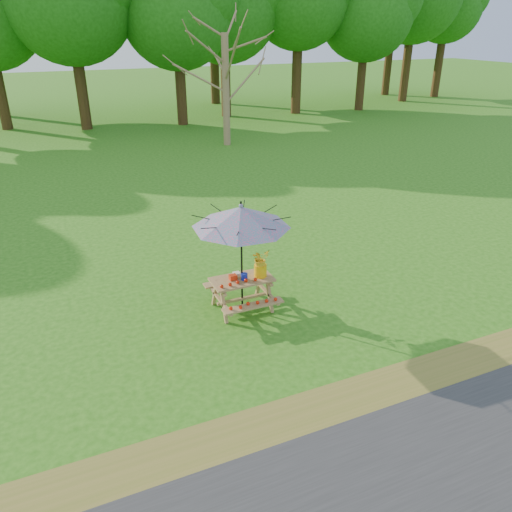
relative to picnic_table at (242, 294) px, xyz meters
name	(u,v)px	position (x,y,z in m)	size (l,w,h in m)	color
ground	(341,300)	(1.99, -0.50, -0.33)	(120.00, 120.00, 0.00)	#266613
drygrass_strip	(436,380)	(1.99, -3.30, -0.32)	(120.00, 1.20, 0.01)	olive
picnic_table	(242,294)	(0.00, 0.00, 0.00)	(1.20, 1.32, 0.67)	#A17648
patio_umbrella	(241,217)	(0.00, 0.00, 1.62)	(2.35, 2.35, 2.25)	black
produce_bins	(239,276)	(-0.06, 0.03, 0.40)	(0.33, 0.35, 0.13)	red
tomatoes_row	(238,282)	(-0.15, -0.18, 0.38)	(0.77, 0.13, 0.07)	red
flower_bucket	(260,262)	(0.37, -0.04, 0.65)	(0.41, 0.38, 0.56)	#FFB60D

